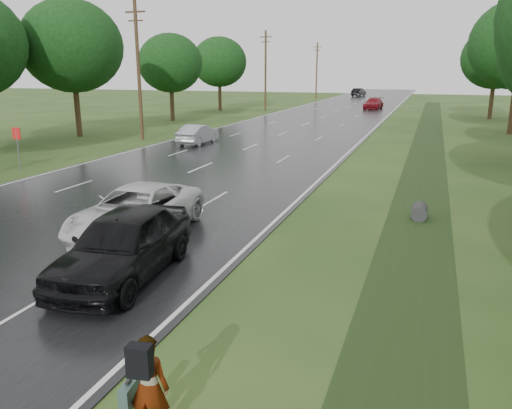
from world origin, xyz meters
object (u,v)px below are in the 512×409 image
object	(u,v)px
pedestrian	(147,386)
white_pickup	(137,211)
silver_sedan	(198,134)
dark_sedan	(123,244)
road_sign	(17,140)

from	to	relation	value
pedestrian	white_pickup	size ratio (longest dim) A/B	0.30
pedestrian	silver_sedan	size ratio (longest dim) A/B	0.39
pedestrian	silver_sedan	bearing A→B (deg)	-73.68
dark_sedan	pedestrian	bearing A→B (deg)	-58.92
white_pickup	dark_sedan	world-z (taller)	dark_sedan
road_sign	white_pickup	bearing A→B (deg)	-31.33
pedestrian	dark_sedan	xyz separation A→B (m)	(-3.63, 4.85, 0.07)
silver_sedan	white_pickup	bearing A→B (deg)	110.25
pedestrian	white_pickup	bearing A→B (deg)	-64.82
road_sign	dark_sedan	world-z (taller)	road_sign
pedestrian	silver_sedan	distance (m)	29.67
road_sign	pedestrian	bearing A→B (deg)	-41.77
pedestrian	silver_sedan	world-z (taller)	pedestrian
road_sign	silver_sedan	bearing A→B (deg)	69.96
white_pickup	silver_sedan	distance (m)	20.39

